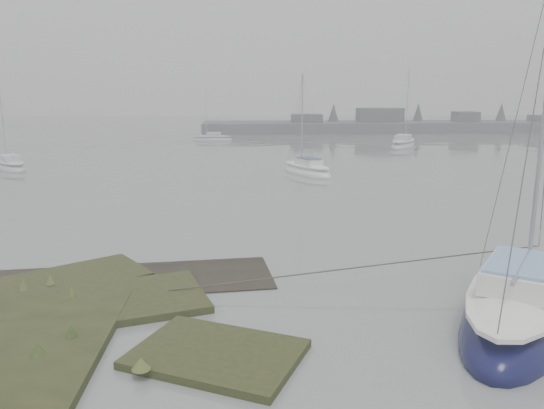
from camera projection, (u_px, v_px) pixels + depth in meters
The scene contains 7 objects.
ground at pixel (227, 165), 41.22m from camera, with size 160.00×160.00×0.00m, color slate.
far_shoreline at pixel (426, 126), 73.70m from camera, with size 60.00×8.00×4.15m.
sailboat_main at pixel (520, 308), 13.30m from camera, with size 6.33×7.49×10.53m.
sailboat_white at pixel (307, 171), 36.57m from camera, with size 3.90×5.42×7.35m.
sailboat_far_a at pixel (10, 166), 38.74m from camera, with size 4.32×4.89×6.97m.
sailboat_far_b at pixel (403, 145), 53.70m from camera, with size 4.74×6.11×8.40m.
sailboat_far_c at pixel (212, 139), 60.40m from camera, with size 4.57×1.62×6.39m.
Camera 1 is at (1.08, -11.08, 5.69)m, focal length 35.00 mm.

